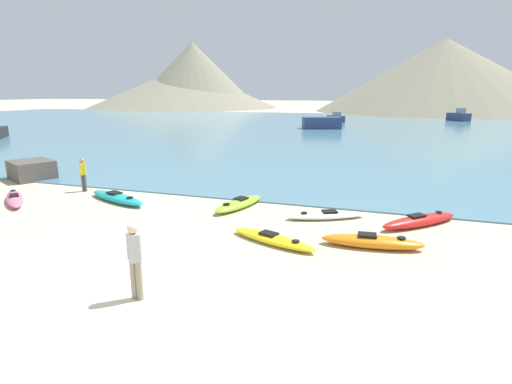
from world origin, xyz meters
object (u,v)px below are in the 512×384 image
kayak_on_sand_2 (239,204)px  kayak_on_sand_3 (117,198)px  kayak_on_sand_0 (420,221)px  kayak_on_sand_5 (326,215)px  person_near_waterline (83,172)px  kayak_on_sand_4 (273,239)px  moored_boat_1 (459,116)px  shoreline_rock (32,170)px  moored_boat_3 (336,118)px  kayak_on_sand_1 (14,199)px  moored_boat_2 (322,123)px  kayak_on_sand_6 (372,241)px  person_near_foreground (135,256)px

kayak_on_sand_2 → kayak_on_sand_3: kayak_on_sand_3 is taller
kayak_on_sand_0 → kayak_on_sand_5: (-3.11, -0.22, -0.06)m
kayak_on_sand_5 → person_near_waterline: (-10.98, 0.62, 0.74)m
kayak_on_sand_4 → moored_boat_1: bearing=77.3°
kayak_on_sand_5 → kayak_on_sand_2: bearing=174.4°
person_near_waterline → shoreline_rock: size_ratio=0.74×
kayak_on_sand_5 → moored_boat_3: 47.88m
kayak_on_sand_3 → shoreline_rock: (-6.91, 2.33, 0.31)m
kayak_on_sand_5 → moored_boat_3: bearing=96.8°
kayak_on_sand_1 → shoreline_rock: bearing=129.0°
kayak_on_sand_2 → moored_boat_1: (15.40, 54.82, 0.59)m
kayak_on_sand_1 → kayak_on_sand_5: (12.36, 1.81, -0.04)m
person_near_waterline → moored_boat_2: 34.96m
kayak_on_sand_3 → kayak_on_sand_5: 8.49m
kayak_on_sand_1 → kayak_on_sand_6: size_ratio=0.93×
kayak_on_sand_1 → person_near_foreground: (9.34, -5.14, 0.84)m
kayak_on_sand_2 → kayak_on_sand_6: (5.09, -2.62, 0.01)m
moored_boat_3 → moored_boat_1: bearing=23.3°
kayak_on_sand_1 → kayak_on_sand_6: (14.05, -0.47, 0.02)m
kayak_on_sand_2 → kayak_on_sand_6: kayak_on_sand_6 is taller
kayak_on_sand_4 → moored_boat_2: moored_boat_2 is taller
kayak_on_sand_4 → person_near_waterline: 10.47m
kayak_on_sand_5 → shoreline_rock: 15.52m
kayak_on_sand_0 → person_near_waterline: person_near_waterline is taller
kayak_on_sand_6 → moored_boat_3: size_ratio=0.75×
kayak_on_sand_5 → shoreline_rock: bearing=172.8°
kayak_on_sand_5 → moored_boat_1: moored_boat_1 is taller
person_near_foreground → kayak_on_sand_4: bearing=65.2°
kayak_on_sand_2 → moored_boat_2: (-2.45, 34.87, 0.58)m
kayak_on_sand_3 → moored_boat_2: (2.62, 35.60, 0.58)m
kayak_on_sand_0 → kayak_on_sand_5: bearing=-176.0°
kayak_on_sand_3 → person_near_waterline: (-2.50, 1.01, 0.70)m
shoreline_rock → kayak_on_sand_0: bearing=-5.3°
kayak_on_sand_1 → moored_boat_3: moored_boat_3 is taller
person_near_foreground → moored_boat_2: bearing=93.8°
moored_boat_2 → kayak_on_sand_0: bearing=-75.6°
kayak_on_sand_3 → kayak_on_sand_5: kayak_on_sand_3 is taller
kayak_on_sand_4 → person_near_foreground: size_ratio=1.71×
person_near_foreground → moored_boat_2: 42.25m
kayak_on_sand_1 → shoreline_rock: (-3.03, 3.74, 0.31)m
kayak_on_sand_4 → kayak_on_sand_6: kayak_on_sand_6 is taller
kayak_on_sand_0 → moored_boat_1: bearing=80.8°
kayak_on_sand_0 → person_near_foreground: person_near_foreground is taller
person_near_waterline → kayak_on_sand_5: bearing=-3.2°
person_near_foreground → moored_boat_2: (-2.84, 42.15, -0.26)m
shoreline_rock → kayak_on_sand_6: bearing=-13.9°
kayak_on_sand_3 → person_near_foreground: size_ratio=1.97×
kayak_on_sand_6 → shoreline_rock: (-17.07, 4.21, 0.30)m
kayak_on_sand_3 → moored_boat_3: (2.79, 47.93, 0.42)m
kayak_on_sand_4 → kayak_on_sand_5: (1.13, 2.86, -0.00)m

